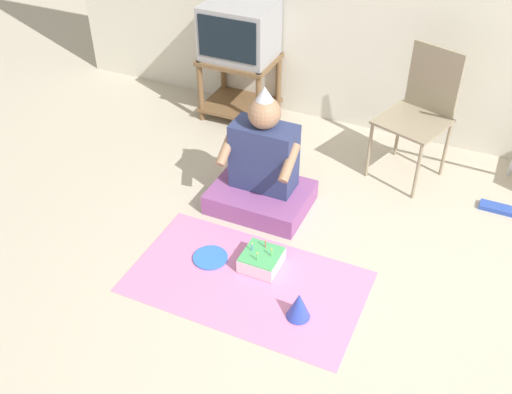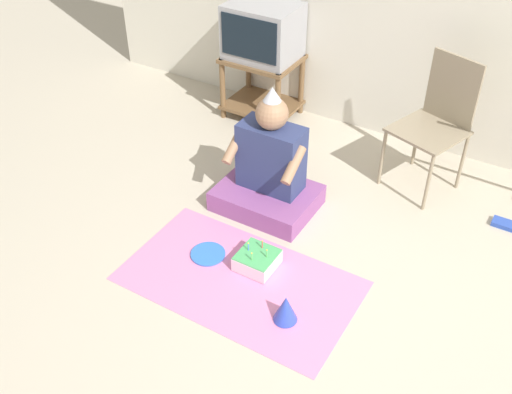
{
  "view_description": "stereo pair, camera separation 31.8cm",
  "coord_description": "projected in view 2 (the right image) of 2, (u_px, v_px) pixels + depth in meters",
  "views": [
    {
      "loc": [
        0.35,
        -2.05,
        2.5
      ],
      "look_at": [
        -0.8,
        0.49,
        0.35
      ],
      "focal_mm": 42.0,
      "sensor_mm": 36.0,
      "label": 1
    },
    {
      "loc": [
        0.63,
        -1.91,
        2.5
      ],
      "look_at": [
        -0.8,
        0.49,
        0.35
      ],
      "focal_mm": 42.0,
      "sensor_mm": 36.0,
      "label": 2
    }
  ],
  "objects": [
    {
      "name": "tv_stand",
      "position": [
        262.0,
        81.0,
        4.82
      ],
      "size": [
        0.57,
        0.46,
        0.51
      ],
      "color": "brown",
      "rests_on": "ground_plane"
    },
    {
      "name": "ground_plane",
      "position": [
        341.0,
        350.0,
        3.08
      ],
      "size": [
        16.0,
        16.0,
        0.0
      ],
      "primitive_type": "plane",
      "color": "#BCB29E"
    },
    {
      "name": "party_cloth",
      "position": [
        240.0,
        280.0,
        3.46
      ],
      "size": [
        1.35,
        0.77,
        0.01
      ],
      "color": "pink",
      "rests_on": "ground_plane"
    },
    {
      "name": "paper_plate",
      "position": [
        208.0,
        254.0,
        3.63
      ],
      "size": [
        0.21,
        0.21,
        0.01
      ],
      "color": "blue",
      "rests_on": "party_cloth"
    },
    {
      "name": "birthday_cake",
      "position": [
        257.0,
        260.0,
        3.53
      ],
      "size": [
        0.22,
        0.22,
        0.16
      ],
      "color": "silver",
      "rests_on": "party_cloth"
    },
    {
      "name": "party_hat_blue",
      "position": [
        286.0,
        308.0,
        3.18
      ],
      "size": [
        0.13,
        0.13,
        0.17
      ],
      "color": "blue",
      "rests_on": "party_cloth"
    },
    {
      "name": "folding_chair",
      "position": [
        438.0,
        117.0,
        3.94
      ],
      "size": [
        0.53,
        0.53,
        0.91
      ],
      "color": "gray",
      "rests_on": "ground_plane"
    },
    {
      "name": "person_seated",
      "position": [
        269.0,
        172.0,
        3.87
      ],
      "size": [
        0.64,
        0.49,
        0.86
      ],
      "color": "#8C4C8C",
      "rests_on": "ground_plane"
    },
    {
      "name": "tv",
      "position": [
        263.0,
        31.0,
        4.57
      ],
      "size": [
        0.53,
        0.43,
        0.42
      ],
      "color": "#99999E",
      "rests_on": "tv_stand"
    }
  ]
}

